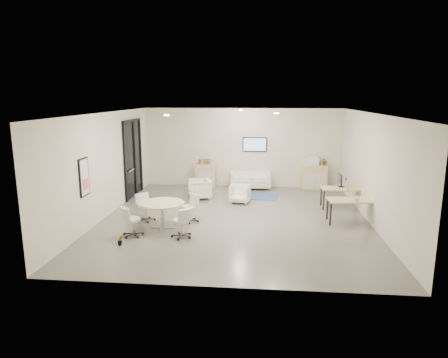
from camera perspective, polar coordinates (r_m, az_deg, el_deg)
room_shell at (r=11.93m, az=1.60°, el=1.69°), size 9.60×10.60×4.80m
glass_door at (r=15.15m, az=-12.86°, el=3.21°), size 0.09×1.90×2.85m
artwork at (r=11.38m, az=-19.36°, el=0.24°), size 0.05×0.54×1.04m
wall_tv at (r=16.30m, az=4.42°, el=4.94°), size 0.98×0.06×0.58m
ceiling_spots at (r=12.60m, az=0.98°, el=9.47°), size 3.14×4.14×0.03m
sideboard_left at (r=16.45m, az=-2.64°, el=0.52°), size 0.84×0.44×0.94m
sideboard_right at (r=16.41m, az=12.77°, el=0.27°), size 0.98×0.47×0.98m
books at (r=16.36m, az=-2.81°, el=2.53°), size 0.49×0.14×0.22m
printer at (r=16.29m, az=12.50°, el=2.58°), size 0.57×0.50×0.37m
loveseat at (r=16.18m, az=3.77°, el=-0.22°), size 1.65×0.91×0.60m
blue_rug at (r=14.98m, az=4.63°, el=-2.47°), size 1.76×1.31×0.01m
armchair_left at (r=14.58m, az=-3.50°, el=-1.28°), size 0.91×0.94×0.79m
armchair_right at (r=14.02m, az=2.26°, el=-2.00°), size 0.75×0.71×0.69m
desk_rear at (r=13.81m, az=16.48°, el=-1.51°), size 1.35×0.69×0.70m
desk_front at (r=12.31m, az=17.76°, el=-3.14°), size 1.43×0.81×0.71m
monitor at (r=13.88m, az=16.28°, el=-0.13°), size 0.20×0.50×0.44m
round_table at (r=11.36m, az=-8.83°, el=-3.74°), size 1.25×1.25×0.76m
meeting_chairs at (r=11.43m, az=-8.79°, el=-5.03°), size 2.17×2.17×0.82m
plant_cabinet at (r=16.36m, az=14.22°, el=2.35°), size 0.32×0.35×0.24m
plant_floor at (r=10.50m, az=-14.57°, el=-8.86°), size 0.24×0.30×0.12m
cup at (r=12.09m, az=18.34°, el=-2.77°), size 0.15×0.13×0.13m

